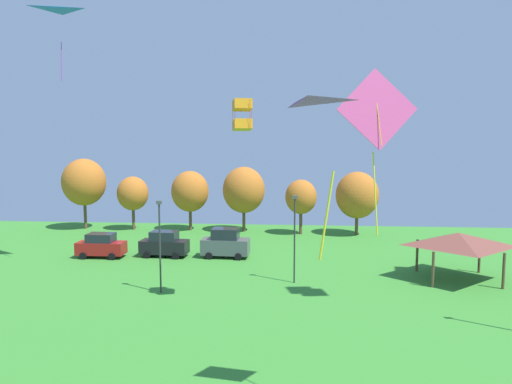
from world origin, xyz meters
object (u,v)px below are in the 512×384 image
kite_flying_0 (377,114)px  park_pavilion (459,240)px  kite_flying_5 (242,115)px  parked_car_leftmost (101,245)px  treeline_tree_0 (84,182)px  treeline_tree_5 (357,195)px  kite_flying_1 (63,30)px  light_post_0 (160,241)px  kite_flying_2 (358,137)px  parked_car_third_from_left (225,243)px  treeline_tree_2 (190,191)px  treeline_tree_4 (301,197)px  light_post_2 (295,234)px  parked_car_second_from_left (164,244)px  treeline_tree_3 (244,190)px  treeline_tree_1 (133,194)px

kite_flying_0 → park_pavilion: (9.63, 18.85, -8.07)m
kite_flying_5 → parked_car_leftmost: (-14.28, 12.33, -10.80)m
park_pavilion → treeline_tree_0: treeline_tree_0 is taller
kite_flying_5 → treeline_tree_5: size_ratio=0.26×
kite_flying_1 → light_post_0: bearing=-32.3°
kite_flying_5 → treeline_tree_5: kite_flying_5 is taller
kite_flying_2 → treeline_tree_5: kite_flying_2 is taller
parked_car_third_from_left → treeline_tree_0: 23.74m
parked_car_third_from_left → treeline_tree_2: 14.96m
kite_flying_5 → light_post_0: size_ratio=0.29×
treeline_tree_0 → treeline_tree_4: treeline_tree_0 is taller
kite_flying_2 → light_post_2: 23.94m
treeline_tree_2 → kite_flying_0: bearing=-68.1°
parked_car_leftmost → parked_car_second_from_left: bearing=8.0°
kite_flying_2 → treeline_tree_2: 45.86m
treeline_tree_3 → treeline_tree_4: bearing=-9.8°
kite_flying_1 → treeline_tree_0: bearing=112.0°
treeline_tree_4 → parked_car_third_from_left: bearing=-121.0°
light_post_0 → treeline_tree_1: 25.42m
treeline_tree_5 → parked_car_second_from_left: bearing=-148.0°
treeline_tree_5 → park_pavilion: bearing=-73.2°
treeline_tree_1 → treeline_tree_3: (13.49, -0.15, 0.55)m
parked_car_leftmost → kite_flying_5: bearing=-40.8°
parked_car_third_from_left → treeline_tree_0: (-19.28, 13.11, 4.42)m
parked_car_third_from_left → treeline_tree_3: bearing=91.5°
light_post_0 → treeline_tree_4: (9.98, 21.97, 0.70)m
parked_car_leftmost → light_post_0: 12.74m
treeline_tree_1 → treeline_tree_5: (26.52, -1.25, 0.17)m
kite_flying_0 → light_post_2: size_ratio=0.88×
kite_flying_2 → park_pavilion: bearing=65.9°
treeline_tree_0 → light_post_2: bearing=-38.6°
kite_flying_5 → light_post_0: kite_flying_5 is taller
treeline_tree_4 → treeline_tree_5: (6.34, 0.06, 0.26)m
parked_car_third_from_left → treeline_tree_4: bearing=61.9°
parked_car_leftmost → kite_flying_2: bearing=-57.5°
kite_flying_2 → light_post_2: (-1.21, 22.98, -6.59)m
kite_flying_1 → treeline_tree_5: 33.61m
treeline_tree_4 → light_post_2: bearing=-92.4°
light_post_2 → treeline_tree_4: size_ratio=1.03×
kite_flying_5 → parked_car_leftmost: 21.74m
kite_flying_0 → treeline_tree_4: size_ratio=0.91×
light_post_0 → treeline_tree_0: size_ratio=0.74×
treeline_tree_0 → treeline_tree_1: size_ratio=1.33×
light_post_2 → treeline_tree_5: 20.31m
kite_flying_1 → light_post_0: kite_flying_1 is taller
kite_flying_0 → kite_flying_2: 6.18m
kite_flying_0 → kite_flying_1: 30.04m
treeline_tree_3 → treeline_tree_4: treeline_tree_3 is taller
parked_car_third_from_left → treeline_tree_5: size_ratio=0.61×
treeline_tree_0 → kite_flying_0: bearing=-53.0°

